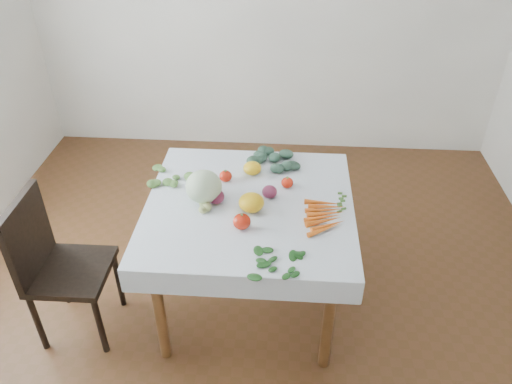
# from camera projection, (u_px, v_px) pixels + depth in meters

# --- Properties ---
(ground) EXTENTS (4.00, 4.00, 0.00)m
(ground) POSITION_uv_depth(u_px,v_px,m) (250.00, 299.00, 3.15)
(ground) COLOR #58331B
(table) EXTENTS (1.00, 1.00, 0.75)m
(table) POSITION_uv_depth(u_px,v_px,m) (250.00, 218.00, 2.77)
(table) COLOR brown
(table) RESTS_ON ground
(tablecloth) EXTENTS (1.12, 1.12, 0.01)m
(tablecloth) POSITION_uv_depth(u_px,v_px,m) (249.00, 204.00, 2.71)
(tablecloth) COLOR white
(tablecloth) RESTS_ON table
(chair) EXTENTS (0.41, 0.41, 0.90)m
(chair) POSITION_uv_depth(u_px,v_px,m) (53.00, 260.00, 2.69)
(chair) COLOR black
(chair) RESTS_ON ground
(cabbage) EXTENTS (0.26, 0.26, 0.18)m
(cabbage) POSITION_uv_depth(u_px,v_px,m) (204.00, 187.00, 2.69)
(cabbage) COLOR #B7CEAD
(cabbage) RESTS_ON tablecloth
(tomato_a) EXTENTS (0.10, 0.10, 0.06)m
(tomato_a) POSITION_uv_depth(u_px,v_px,m) (226.00, 176.00, 2.87)
(tomato_a) COLOR red
(tomato_a) RESTS_ON tablecloth
(tomato_b) EXTENTS (0.08, 0.08, 0.06)m
(tomato_b) POSITION_uv_depth(u_px,v_px,m) (287.00, 183.00, 2.82)
(tomato_b) COLOR red
(tomato_b) RESTS_ON tablecloth
(tomato_c) EXTENTS (0.08, 0.08, 0.06)m
(tomato_c) POSITION_uv_depth(u_px,v_px,m) (251.00, 203.00, 2.66)
(tomato_c) COLOR red
(tomato_c) RESTS_ON tablecloth
(tomato_d) EXTENTS (0.10, 0.10, 0.08)m
(tomato_d) POSITION_uv_depth(u_px,v_px,m) (242.00, 222.00, 2.52)
(tomato_d) COLOR red
(tomato_d) RESTS_ON tablecloth
(heirloom_back) EXTENTS (0.14, 0.14, 0.08)m
(heirloom_back) POSITION_uv_depth(u_px,v_px,m) (252.00, 168.00, 2.93)
(heirloom_back) COLOR yellow
(heirloom_back) RESTS_ON tablecloth
(heirloom_front) EXTENTS (0.15, 0.15, 0.10)m
(heirloom_front) POSITION_uv_depth(u_px,v_px,m) (251.00, 203.00, 2.64)
(heirloom_front) COLOR yellow
(heirloom_front) RESTS_ON tablecloth
(onion_a) EXTENTS (0.11, 0.11, 0.08)m
(onion_a) POSITION_uv_depth(u_px,v_px,m) (216.00, 196.00, 2.70)
(onion_a) COLOR #601B43
(onion_a) RESTS_ON tablecloth
(onion_b) EXTENTS (0.11, 0.11, 0.07)m
(onion_b) POSITION_uv_depth(u_px,v_px,m) (270.00, 192.00, 2.74)
(onion_b) COLOR #601B43
(onion_b) RESTS_ON tablecloth
(tomatillo_cluster) EXTENTS (0.09, 0.12, 0.04)m
(tomatillo_cluster) POSITION_uv_depth(u_px,v_px,m) (206.00, 207.00, 2.65)
(tomatillo_cluster) COLOR #ACB86A
(tomatillo_cluster) RESTS_ON tablecloth
(carrot_bunch) EXTENTS (0.20, 0.31, 0.03)m
(carrot_bunch) POSITION_uv_depth(u_px,v_px,m) (325.00, 216.00, 2.60)
(carrot_bunch) COLOR #FF611C
(carrot_bunch) RESTS_ON tablecloth
(kale_bunch) EXTENTS (0.36, 0.28, 0.04)m
(kale_bunch) POSITION_uv_depth(u_px,v_px,m) (278.00, 162.00, 3.01)
(kale_bunch) COLOR #385C4D
(kale_bunch) RESTS_ON tablecloth
(basil_bunch) EXTENTS (0.27, 0.21, 0.01)m
(basil_bunch) POSITION_uv_depth(u_px,v_px,m) (277.00, 262.00, 2.32)
(basil_bunch) COLOR #174B19
(basil_bunch) RESTS_ON tablecloth
(dill_bunch) EXTENTS (0.23, 0.17, 0.02)m
(dill_bunch) POSITION_uv_depth(u_px,v_px,m) (173.00, 176.00, 2.91)
(dill_bunch) COLOR #5B883E
(dill_bunch) RESTS_ON tablecloth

